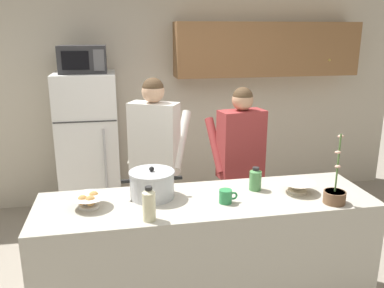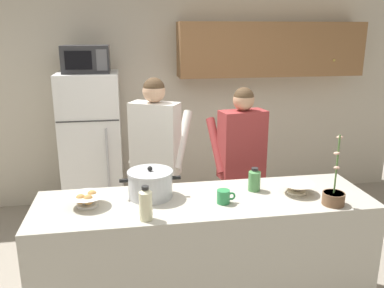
% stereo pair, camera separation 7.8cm
% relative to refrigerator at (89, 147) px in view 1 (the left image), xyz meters
% --- Properties ---
extents(back_wall_unit, '(6.00, 0.48, 2.60)m').
position_rel_refrigerator_xyz_m(back_wall_unit, '(1.15, 0.40, 0.59)').
color(back_wall_unit, beige).
rests_on(back_wall_unit, ground).
extents(kitchen_island, '(2.37, 0.68, 0.92)m').
position_rel_refrigerator_xyz_m(kitchen_island, '(0.91, -1.85, -0.36)').
color(kitchen_island, '#BCB7A8').
rests_on(kitchen_island, ground).
extents(refrigerator, '(0.64, 0.68, 1.64)m').
position_rel_refrigerator_xyz_m(refrigerator, '(0.00, 0.00, 0.00)').
color(refrigerator, white).
rests_on(refrigerator, ground).
extents(microwave, '(0.48, 0.37, 0.28)m').
position_rel_refrigerator_xyz_m(microwave, '(0.00, -0.02, 0.96)').
color(microwave, '#2D2D30').
rests_on(microwave, refrigerator).
extents(person_near_pot, '(0.63, 0.58, 1.68)m').
position_rel_refrigerator_xyz_m(person_near_pot, '(0.63, -0.96, 0.23)').
color(person_near_pot, '#726656').
rests_on(person_near_pot, ground).
extents(person_by_sink, '(0.54, 0.47, 1.60)m').
position_rel_refrigerator_xyz_m(person_by_sink, '(1.40, -1.08, 0.17)').
color(person_by_sink, '#726656').
rests_on(person_by_sink, ground).
extents(cooking_pot, '(0.43, 0.32, 0.23)m').
position_rel_refrigerator_xyz_m(cooking_pot, '(0.53, -1.74, 0.20)').
color(cooking_pot, silver).
rests_on(cooking_pot, kitchen_island).
extents(coffee_mug, '(0.13, 0.09, 0.10)m').
position_rel_refrigerator_xyz_m(coffee_mug, '(1.02, -1.94, 0.15)').
color(coffee_mug, '#2D8C4C').
rests_on(coffee_mug, kitchen_island).
extents(bread_bowl, '(0.25, 0.25, 0.10)m').
position_rel_refrigerator_xyz_m(bread_bowl, '(0.10, -1.84, 0.15)').
color(bread_bowl, white).
rests_on(bread_bowl, kitchen_island).
extents(empty_bowl, '(0.25, 0.25, 0.08)m').
position_rel_refrigerator_xyz_m(empty_bowl, '(1.59, -1.85, 0.15)').
color(empty_bowl, beige).
rests_on(empty_bowl, kitchen_island).
extents(bottle_near_edge, '(0.08, 0.08, 0.22)m').
position_rel_refrigerator_xyz_m(bottle_near_edge, '(0.48, -2.10, 0.21)').
color(bottle_near_edge, beige).
rests_on(bottle_near_edge, kitchen_island).
extents(bottle_mid_counter, '(0.09, 0.09, 0.18)m').
position_rel_refrigerator_xyz_m(bottle_mid_counter, '(1.30, -1.75, 0.19)').
color(bottle_mid_counter, '#4C8C4C').
rests_on(bottle_mid_counter, kitchen_island).
extents(potted_orchid, '(0.15, 0.15, 0.49)m').
position_rel_refrigerator_xyz_m(potted_orchid, '(1.75, -2.08, 0.16)').
color(potted_orchid, brown).
rests_on(potted_orchid, kitchen_island).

